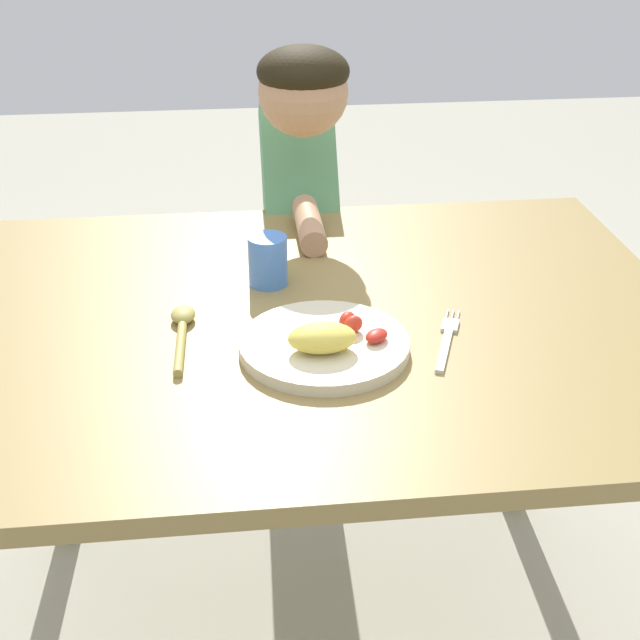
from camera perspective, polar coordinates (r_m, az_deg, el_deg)
ground_plane at (r=1.87m, az=-0.60°, el=-20.01°), size 8.00×8.00×0.00m
dining_table at (r=1.44m, az=-0.72°, el=-2.76°), size 1.23×0.92×0.74m
plate at (r=1.29m, az=0.34°, el=-1.52°), size 0.25×0.25×0.06m
fork at (r=1.34m, az=8.24°, el=-1.23°), size 0.08×0.19×0.01m
spoon at (r=1.36m, az=-8.95°, el=-0.51°), size 0.04×0.19×0.02m
drinking_cup at (r=1.48m, az=-3.40°, el=3.88°), size 0.07×0.07×0.09m
person at (r=1.93m, az=-1.32°, el=4.57°), size 0.17×0.46×1.08m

